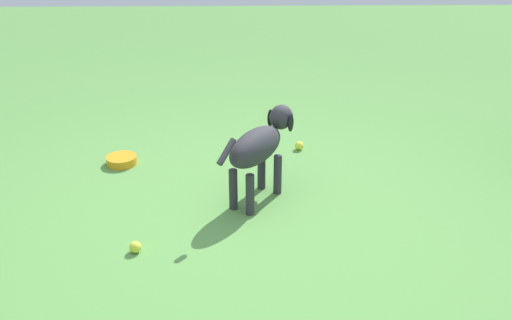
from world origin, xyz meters
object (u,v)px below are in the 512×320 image
(dog, at_px, (260,145))
(tennis_ball_0, at_px, (299,146))
(water_bowl, at_px, (122,160))
(tennis_ball_1, at_px, (135,247))

(dog, distance_m, tennis_ball_0, 0.88)
(water_bowl, bearing_deg, tennis_ball_1, -165.55)
(tennis_ball_0, bearing_deg, tennis_ball_1, 142.97)
(tennis_ball_1, bearing_deg, tennis_ball_0, -37.03)
(tennis_ball_0, distance_m, tennis_ball_1, 1.70)
(dog, xyz_separation_m, tennis_ball_1, (-0.61, 0.71, -0.34))
(tennis_ball_0, bearing_deg, water_bowl, 99.87)
(dog, xyz_separation_m, tennis_ball_0, (0.75, -0.32, -0.34))
(dog, relative_size, water_bowl, 3.22)
(tennis_ball_0, relative_size, water_bowl, 0.30)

